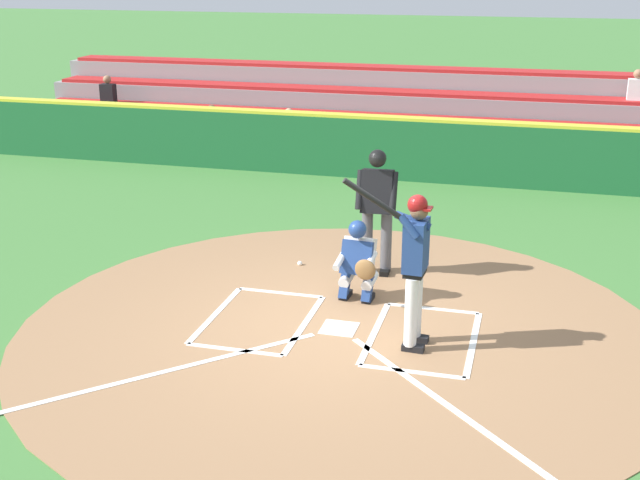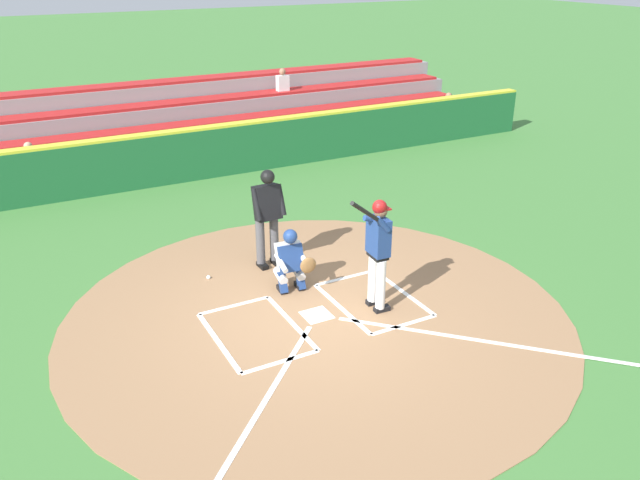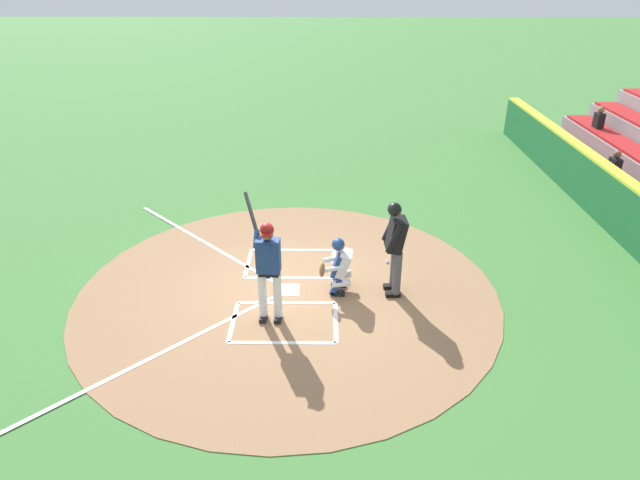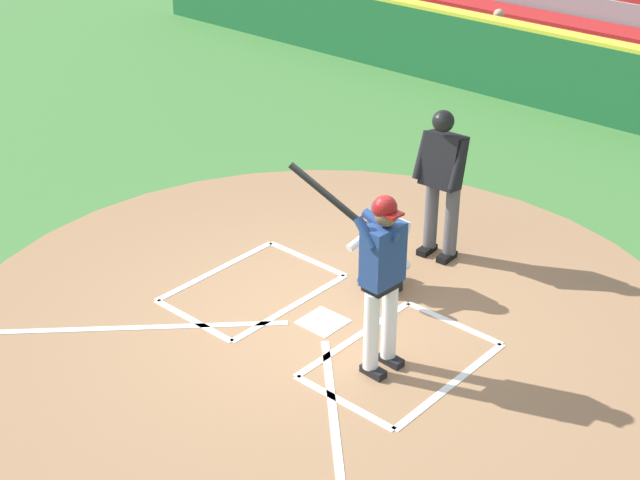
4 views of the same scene
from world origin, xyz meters
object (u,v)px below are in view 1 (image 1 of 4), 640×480
Objects in this scene: catcher at (358,259)px; batter at (414,260)px; plate_umpire at (377,203)px; baseball at (300,263)px.

batter is at bearing 127.05° from catcher.
catcher is at bearing 87.82° from plate_umpire.
batter is at bearing 131.99° from baseball.
catcher is at bearing -52.95° from batter.
batter is 2.41m from plate_umpire.
plate_umpire is at bearing -92.18° from catcher.
plate_umpire is at bearing 178.85° from baseball.
catcher is (0.92, -1.22, -0.51)m from batter.
baseball is at bearing -43.11° from catcher.
baseball is (1.12, -1.05, -0.55)m from catcher.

